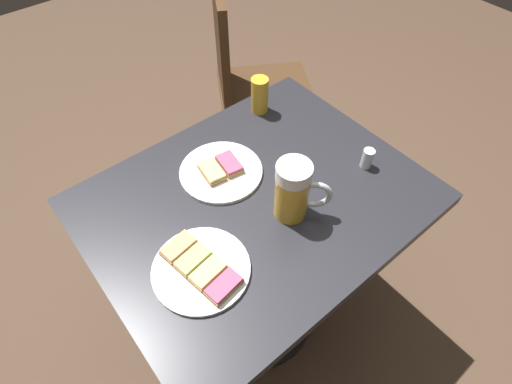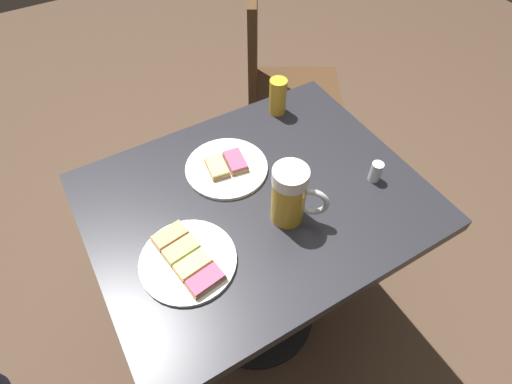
{
  "view_description": "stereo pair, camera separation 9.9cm",
  "coord_description": "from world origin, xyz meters",
  "px_view_note": "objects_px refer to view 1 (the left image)",
  "views": [
    {
      "loc": [
        -0.4,
        -0.48,
        1.49
      ],
      "look_at": [
        0.0,
        0.0,
        0.72
      ],
      "focal_mm": 28.1,
      "sensor_mm": 36.0,
      "label": 1
    },
    {
      "loc": [
        -0.32,
        -0.54,
        1.49
      ],
      "look_at": [
        0.0,
        0.0,
        0.72
      ],
      "focal_mm": 28.1,
      "sensor_mm": 36.0,
      "label": 2
    }
  ],
  "objects_px": {
    "plate_far": "(221,171)",
    "beer_glass_small": "(260,95)",
    "beer_mug": "(294,191)",
    "salt_shaker": "(367,158)",
    "plate_near": "(201,268)",
    "cafe_chair": "(250,82)"
  },
  "relations": [
    {
      "from": "beer_mug",
      "to": "beer_glass_small",
      "type": "bearing_deg",
      "value": 61.74
    },
    {
      "from": "cafe_chair",
      "to": "salt_shaker",
      "type": "bearing_deg",
      "value": 18.37
    },
    {
      "from": "plate_near",
      "to": "beer_glass_small",
      "type": "relative_size",
      "value": 1.96
    },
    {
      "from": "plate_far",
      "to": "beer_glass_small",
      "type": "height_order",
      "value": "beer_glass_small"
    },
    {
      "from": "beer_glass_small",
      "to": "plate_near",
      "type": "bearing_deg",
      "value": -142.81
    },
    {
      "from": "salt_shaker",
      "to": "cafe_chair",
      "type": "relative_size",
      "value": 0.06
    },
    {
      "from": "plate_far",
      "to": "beer_glass_small",
      "type": "xyz_separation_m",
      "value": [
        0.24,
        0.13,
        0.05
      ]
    },
    {
      "from": "beer_mug",
      "to": "cafe_chair",
      "type": "bearing_deg",
      "value": 58.76
    },
    {
      "from": "plate_near",
      "to": "salt_shaker",
      "type": "relative_size",
      "value": 3.82
    },
    {
      "from": "plate_near",
      "to": "plate_far",
      "type": "xyz_separation_m",
      "value": [
        0.2,
        0.2,
        -0.0
      ]
    },
    {
      "from": "beer_glass_small",
      "to": "beer_mug",
      "type": "bearing_deg",
      "value": -118.26
    },
    {
      "from": "plate_near",
      "to": "beer_glass_small",
      "type": "height_order",
      "value": "beer_glass_small"
    },
    {
      "from": "salt_shaker",
      "to": "cafe_chair",
      "type": "xyz_separation_m",
      "value": [
        0.16,
        0.69,
        -0.21
      ]
    },
    {
      "from": "beer_mug",
      "to": "salt_shaker",
      "type": "distance_m",
      "value": 0.26
    },
    {
      "from": "beer_mug",
      "to": "salt_shaker",
      "type": "height_order",
      "value": "beer_mug"
    },
    {
      "from": "beer_glass_small",
      "to": "cafe_chair",
      "type": "relative_size",
      "value": 0.12
    },
    {
      "from": "beer_glass_small",
      "to": "salt_shaker",
      "type": "height_order",
      "value": "beer_glass_small"
    },
    {
      "from": "plate_near",
      "to": "beer_glass_small",
      "type": "xyz_separation_m",
      "value": [
        0.45,
        0.34,
        0.04
      ]
    },
    {
      "from": "plate_near",
      "to": "salt_shaker",
      "type": "height_order",
      "value": "salt_shaker"
    },
    {
      "from": "plate_near",
      "to": "plate_far",
      "type": "distance_m",
      "value": 0.29
    },
    {
      "from": "plate_near",
      "to": "cafe_chair",
      "type": "xyz_separation_m",
      "value": [
        0.67,
        0.67,
        -0.2
      ]
    },
    {
      "from": "plate_near",
      "to": "plate_far",
      "type": "height_order",
      "value": "same"
    }
  ]
}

